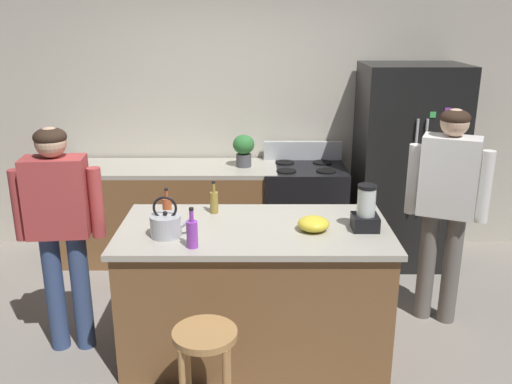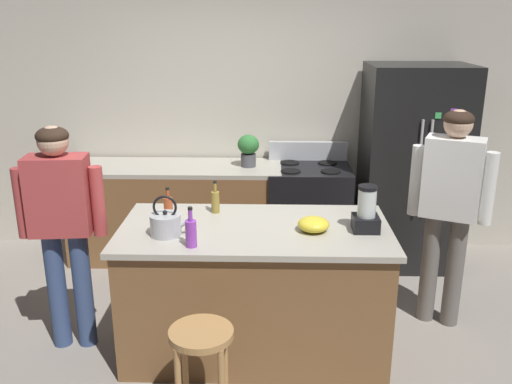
{
  "view_description": "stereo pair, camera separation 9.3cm",
  "coord_description": "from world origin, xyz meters",
  "px_view_note": "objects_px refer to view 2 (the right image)",
  "views": [
    {
      "loc": [
        0.01,
        -3.44,
        2.28
      ],
      "look_at": [
        0.0,
        0.3,
        1.07
      ],
      "focal_mm": 38.73,
      "sensor_mm": 36.0,
      "label": 1
    },
    {
      "loc": [
        0.1,
        -3.44,
        2.28
      ],
      "look_at": [
        0.0,
        0.3,
        1.07
      ],
      "focal_mm": 38.73,
      "sensor_mm": 36.0,
      "label": 2
    }
  ],
  "objects_px": {
    "refrigerator": "(412,168)",
    "potted_plant": "(248,148)",
    "person_by_sink_right": "(450,199)",
    "blender_appliance": "(366,212)",
    "bottle_cooking_sauce": "(168,206)",
    "mixing_bowl": "(313,224)",
    "stove_range": "(308,213)",
    "tea_kettle": "(166,224)",
    "bottle_vinegar": "(215,201)",
    "kitchen_island": "(255,288)",
    "bar_stool": "(202,352)",
    "person_by_island_left": "(62,218)",
    "bottle_soda": "(191,232)"
  },
  "relations": [
    {
      "from": "refrigerator",
      "to": "potted_plant",
      "type": "height_order",
      "value": "refrigerator"
    },
    {
      "from": "person_by_sink_right",
      "to": "blender_appliance",
      "type": "height_order",
      "value": "person_by_sink_right"
    },
    {
      "from": "bottle_cooking_sauce",
      "to": "mixing_bowl",
      "type": "bearing_deg",
      "value": -13.55
    },
    {
      "from": "blender_appliance",
      "to": "person_by_sink_right",
      "type": "bearing_deg",
      "value": 32.8
    },
    {
      "from": "person_by_sink_right",
      "to": "stove_range",
      "type": "bearing_deg",
      "value": 129.9
    },
    {
      "from": "refrigerator",
      "to": "stove_range",
      "type": "xyz_separation_m",
      "value": [
        -0.94,
        0.02,
        -0.46
      ]
    },
    {
      "from": "bottle_cooking_sauce",
      "to": "tea_kettle",
      "type": "bearing_deg",
      "value": -82.41
    },
    {
      "from": "bottle_vinegar",
      "to": "mixing_bowl",
      "type": "distance_m",
      "value": 0.76
    },
    {
      "from": "kitchen_island",
      "to": "bottle_vinegar",
      "type": "xyz_separation_m",
      "value": [
        -0.29,
        0.28,
        0.54
      ]
    },
    {
      "from": "kitchen_island",
      "to": "bar_stool",
      "type": "distance_m",
      "value": 0.86
    },
    {
      "from": "kitchen_island",
      "to": "bottle_cooking_sauce",
      "type": "height_order",
      "value": "bottle_cooking_sauce"
    },
    {
      "from": "blender_appliance",
      "to": "tea_kettle",
      "type": "relative_size",
      "value": 1.12
    },
    {
      "from": "kitchen_island",
      "to": "person_by_island_left",
      "type": "distance_m",
      "value": 1.4
    },
    {
      "from": "potted_plant",
      "to": "tea_kettle",
      "type": "height_order",
      "value": "potted_plant"
    },
    {
      "from": "kitchen_island",
      "to": "tea_kettle",
      "type": "bearing_deg",
      "value": -164.63
    },
    {
      "from": "refrigerator",
      "to": "bar_stool",
      "type": "xyz_separation_m",
      "value": [
        -1.68,
        -2.32,
        -0.44
      ]
    },
    {
      "from": "person_by_island_left",
      "to": "mixing_bowl",
      "type": "height_order",
      "value": "person_by_island_left"
    },
    {
      "from": "refrigerator",
      "to": "mixing_bowl",
      "type": "height_order",
      "value": "refrigerator"
    },
    {
      "from": "person_by_island_left",
      "to": "potted_plant",
      "type": "xyz_separation_m",
      "value": [
        1.2,
        1.55,
        0.12
      ]
    },
    {
      "from": "potted_plant",
      "to": "mixing_bowl",
      "type": "relative_size",
      "value": 1.44
    },
    {
      "from": "bottle_cooking_sauce",
      "to": "stove_range",
      "type": "bearing_deg",
      "value": 51.32
    },
    {
      "from": "person_by_island_left",
      "to": "refrigerator",
      "type": "bearing_deg",
      "value": 28.89
    },
    {
      "from": "bar_stool",
      "to": "bottle_soda",
      "type": "xyz_separation_m",
      "value": [
        -0.11,
        0.48,
        0.52
      ]
    },
    {
      "from": "bottle_cooking_sauce",
      "to": "mixing_bowl",
      "type": "relative_size",
      "value": 1.03
    },
    {
      "from": "potted_plant",
      "to": "tea_kettle",
      "type": "xyz_separation_m",
      "value": [
        -0.46,
        -1.71,
        -0.09
      ]
    },
    {
      "from": "stove_range",
      "to": "person_by_island_left",
      "type": "relative_size",
      "value": 0.69
    },
    {
      "from": "person_by_island_left",
      "to": "kitchen_island",
      "type": "bearing_deg",
      "value": -0.21
    },
    {
      "from": "person_by_sink_right",
      "to": "kitchen_island",
      "type": "bearing_deg",
      "value": -164.3
    },
    {
      "from": "refrigerator",
      "to": "mixing_bowl",
      "type": "distance_m",
      "value": 1.86
    },
    {
      "from": "potted_plant",
      "to": "blender_appliance",
      "type": "distance_m",
      "value": 1.8
    },
    {
      "from": "kitchen_island",
      "to": "person_by_sink_right",
      "type": "relative_size",
      "value": 1.1
    },
    {
      "from": "bar_stool",
      "to": "potted_plant",
      "type": "relative_size",
      "value": 2.11
    },
    {
      "from": "blender_appliance",
      "to": "mixing_bowl",
      "type": "height_order",
      "value": "blender_appliance"
    },
    {
      "from": "bottle_soda",
      "to": "mixing_bowl",
      "type": "xyz_separation_m",
      "value": [
        0.77,
        0.28,
        -0.05
      ]
    },
    {
      "from": "blender_appliance",
      "to": "bottle_cooking_sauce",
      "type": "relative_size",
      "value": 1.43
    },
    {
      "from": "mixing_bowl",
      "to": "stove_range",
      "type": "bearing_deg",
      "value": 87.18
    },
    {
      "from": "kitchen_island",
      "to": "bottle_vinegar",
      "type": "distance_m",
      "value": 0.68
    },
    {
      "from": "kitchen_island",
      "to": "person_by_sink_right",
      "type": "height_order",
      "value": "person_by_sink_right"
    },
    {
      "from": "kitchen_island",
      "to": "bottle_soda",
      "type": "bearing_deg",
      "value": -138.5
    },
    {
      "from": "refrigerator",
      "to": "blender_appliance",
      "type": "distance_m",
      "value": 1.69
    },
    {
      "from": "bottle_soda",
      "to": "person_by_sink_right",
      "type": "bearing_deg",
      "value": 22.24
    },
    {
      "from": "kitchen_island",
      "to": "tea_kettle",
      "type": "distance_m",
      "value": 0.8
    },
    {
      "from": "bottle_cooking_sauce",
      "to": "mixing_bowl",
      "type": "distance_m",
      "value": 1.03
    },
    {
      "from": "kitchen_island",
      "to": "potted_plant",
      "type": "distance_m",
      "value": 1.68
    },
    {
      "from": "tea_kettle",
      "to": "person_by_sink_right",
      "type": "bearing_deg",
      "value": 15.6
    },
    {
      "from": "bottle_vinegar",
      "to": "mixing_bowl",
      "type": "bearing_deg",
      "value": -26.73
    },
    {
      "from": "person_by_island_left",
      "to": "blender_appliance",
      "type": "bearing_deg",
      "value": -1.31
    },
    {
      "from": "tea_kettle",
      "to": "refrigerator",
      "type": "bearing_deg",
      "value": 40.0
    },
    {
      "from": "stove_range",
      "to": "bottle_cooking_sauce",
      "type": "xyz_separation_m",
      "value": [
        -1.08,
        -1.34,
        0.53
      ]
    },
    {
      "from": "bar_stool",
      "to": "mixing_bowl",
      "type": "relative_size",
      "value": 3.03
    }
  ]
}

